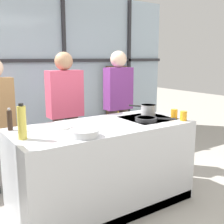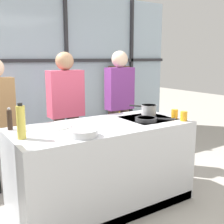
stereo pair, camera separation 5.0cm
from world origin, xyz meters
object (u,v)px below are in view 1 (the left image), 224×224
(white_plate, at_px, (59,127))
(mixing_bowl, at_px, (84,133))
(spectator_center_left, at_px, (65,108))
(juice_glass_near, at_px, (183,116))
(spectator_center_right, at_px, (118,100))
(saucepan, at_px, (148,109))
(juice_glass_far, at_px, (174,114))
(pepper_grinder, at_px, (10,120))
(oil_bottle, at_px, (22,122))
(frying_pan, at_px, (147,119))

(white_plate, bearing_deg, mixing_bowl, -82.51)
(spectator_center_left, relative_size, juice_glass_near, 15.68)
(spectator_center_right, xyz_separation_m, saucepan, (-0.12, -0.80, 0.00))
(mixing_bowl, relative_size, juice_glass_far, 2.49)
(spectator_center_right, height_order, mixing_bowl, spectator_center_right)
(spectator_center_right, bearing_deg, pepper_grinder, 19.74)
(saucepan, bearing_deg, oil_bottle, -173.39)
(spectator_center_right, xyz_separation_m, juice_glass_near, (-0.01, -1.26, -0.01))
(white_plate, bearing_deg, spectator_center_right, 31.40)
(spectator_center_left, relative_size, oil_bottle, 5.34)
(oil_bottle, bearing_deg, spectator_center_right, 30.10)
(frying_pan, bearing_deg, pepper_grinder, 161.68)
(white_plate, xyz_separation_m, pepper_grinder, (-0.43, 0.17, 0.09))
(mixing_bowl, relative_size, oil_bottle, 0.85)
(saucepan, relative_size, juice_glass_near, 2.88)
(pepper_grinder, bearing_deg, mixing_bowl, -50.68)
(oil_bottle, bearing_deg, pepper_grinder, 91.54)
(saucepan, distance_m, juice_glass_near, 0.47)
(saucepan, height_order, juice_glass_far, saucepan)
(oil_bottle, bearing_deg, juice_glass_near, -9.25)
(white_plate, height_order, mixing_bowl, mixing_bowl)
(white_plate, height_order, juice_glass_far, juice_glass_far)
(juice_glass_near, bearing_deg, juice_glass_far, 90.00)
(mixing_bowl, distance_m, juice_glass_near, 1.22)
(juice_glass_near, height_order, juice_glass_far, same)
(frying_pan, xyz_separation_m, oil_bottle, (-1.33, 0.07, 0.12))
(frying_pan, bearing_deg, saucepan, 46.53)
(white_plate, height_order, oil_bottle, oil_bottle)
(oil_bottle, xyz_separation_m, pepper_grinder, (-0.01, 0.37, -0.05))
(oil_bottle, height_order, juice_glass_near, oil_bottle)
(spectator_center_right, distance_m, juice_glass_far, 1.12)
(oil_bottle, bearing_deg, spectator_center_left, 49.31)
(mixing_bowl, bearing_deg, spectator_center_left, 72.96)
(pepper_grinder, xyz_separation_m, juice_glass_near, (1.70, -0.65, -0.05))
(mixing_bowl, height_order, juice_glass_far, juice_glass_far)
(spectator_center_left, bearing_deg, saucepan, 132.31)
(frying_pan, distance_m, white_plate, 0.95)
(white_plate, height_order, juice_glass_near, juice_glass_near)
(spectator_center_left, bearing_deg, white_plate, 61.36)
(spectator_center_left, xyz_separation_m, mixing_bowl, (-0.37, -1.21, 0.00))
(frying_pan, relative_size, mixing_bowl, 1.41)
(spectator_center_left, relative_size, saucepan, 5.44)
(saucepan, xyz_separation_m, juice_glass_near, (0.12, -0.46, -0.01))
(spectator_center_right, relative_size, frying_pan, 4.52)
(spectator_center_right, height_order, white_plate, spectator_center_right)
(saucepan, bearing_deg, frying_pan, -133.47)
(saucepan, relative_size, pepper_grinder, 1.39)
(frying_pan, height_order, pepper_grinder, pepper_grinder)
(mixing_bowl, bearing_deg, white_plate, 97.49)
(white_plate, distance_m, juice_glass_near, 1.36)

